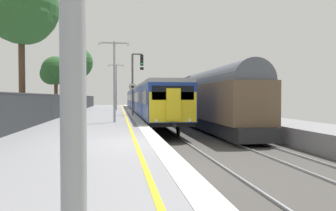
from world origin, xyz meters
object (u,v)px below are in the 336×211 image
(signal_gantry, at_px, (135,77))
(platform_lamp_mid, at_px, (114,74))
(speed_limit_sign, at_px, (133,95))
(commuter_train_at_platform, at_px, (144,100))
(background_tree_right, at_px, (54,72))
(platform_lamp_far, at_px, (116,83))
(background_tree_centre, at_px, (77,63))
(background_tree_left, at_px, (22,10))
(freight_train_adjacent_track, at_px, (195,98))

(signal_gantry, bearing_deg, platform_lamp_mid, -101.23)
(signal_gantry, xyz_separation_m, speed_limit_sign, (-0.35, -2.23, -1.69))
(commuter_train_at_platform, height_order, platform_lamp_mid, platform_lamp_mid)
(platform_lamp_mid, height_order, background_tree_right, background_tree_right)
(platform_lamp_far, xyz_separation_m, background_tree_centre, (-5.35, 6.29, 2.94))
(signal_gantry, xyz_separation_m, background_tree_left, (-7.18, -9.10, 3.33))
(platform_lamp_mid, xyz_separation_m, background_tree_centre, (-5.35, 25.05, 3.18))
(commuter_train_at_platform, bearing_deg, signal_gantry, -99.25)
(platform_lamp_far, height_order, background_tree_right, background_tree_right)
(speed_limit_sign, xyz_separation_m, platform_lamp_mid, (-1.42, -6.71, 1.28))
(signal_gantry, height_order, platform_lamp_mid, signal_gantry)
(speed_limit_sign, bearing_deg, freight_train_adjacent_track, 17.21)
(background_tree_centre, bearing_deg, platform_lamp_far, -49.61)
(freight_train_adjacent_track, distance_m, speed_limit_sign, 6.13)
(background_tree_right, bearing_deg, speed_limit_sign, -52.49)
(freight_train_adjacent_track, xyz_separation_m, speed_limit_sign, (-5.85, -1.81, 0.25))
(speed_limit_sign, bearing_deg, platform_lamp_far, 96.74)
(commuter_train_at_platform, distance_m, freight_train_adjacent_track, 10.39)
(freight_train_adjacent_track, bearing_deg, speed_limit_sign, -162.79)
(signal_gantry, xyz_separation_m, background_tree_right, (-8.71, 8.66, 1.02))
(commuter_train_at_platform, bearing_deg, background_tree_centre, 141.18)
(speed_limit_sign, bearing_deg, platform_lamp_mid, -101.97)
(commuter_train_at_platform, height_order, background_tree_right, background_tree_right)
(freight_train_adjacent_track, height_order, background_tree_left, background_tree_left)
(freight_train_adjacent_track, distance_m, platform_lamp_mid, 11.31)
(background_tree_left, bearing_deg, background_tree_right, 94.92)
(background_tree_centre, relative_size, background_tree_right, 1.37)
(platform_lamp_far, distance_m, background_tree_right, 7.13)
(speed_limit_sign, xyz_separation_m, platform_lamp_far, (-1.42, 12.04, 1.52))
(commuter_train_at_platform, height_order, signal_gantry, signal_gantry)
(commuter_train_at_platform, relative_size, background_tree_left, 4.61)
(signal_gantry, xyz_separation_m, platform_lamp_far, (-1.78, 9.81, -0.17))
(freight_train_adjacent_track, height_order, platform_lamp_far, platform_lamp_far)
(speed_limit_sign, bearing_deg, background_tree_centre, 110.29)
(commuter_train_at_platform, relative_size, platform_lamp_far, 7.65)
(background_tree_left, bearing_deg, speed_limit_sign, 45.19)
(background_tree_left, bearing_deg, platform_lamp_mid, 1.68)
(commuter_train_at_platform, bearing_deg, background_tree_right, -177.14)
(background_tree_left, bearing_deg, signal_gantry, 51.74)
(speed_limit_sign, xyz_separation_m, background_tree_centre, (-6.78, 18.33, 4.46))
(speed_limit_sign, bearing_deg, background_tree_left, -134.81)
(speed_limit_sign, relative_size, platform_lamp_mid, 0.54)
(background_tree_right, bearing_deg, background_tree_centre, 78.03)
(background_tree_centre, bearing_deg, platform_lamp_mid, -77.94)
(freight_train_adjacent_track, relative_size, platform_lamp_far, 5.04)
(signal_gantry, distance_m, background_tree_centre, 17.83)
(platform_lamp_far, bearing_deg, freight_train_adjacent_track, -54.59)
(background_tree_left, height_order, background_tree_centre, background_tree_left)
(commuter_train_at_platform, relative_size, background_tree_right, 6.79)
(platform_lamp_far, relative_size, background_tree_right, 0.89)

